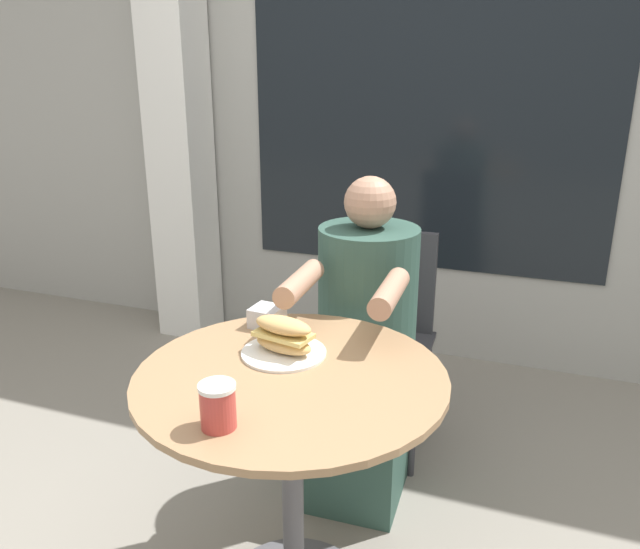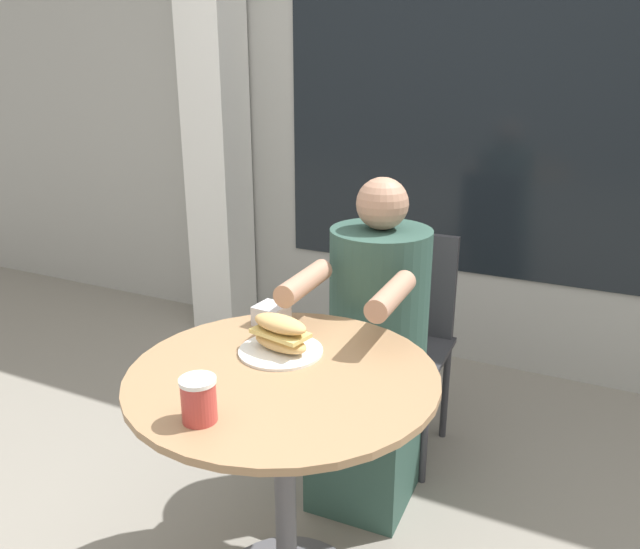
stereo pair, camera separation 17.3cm
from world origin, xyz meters
TOP-DOWN VIEW (x-y plane):
  - storefront_wall at (-0.00, 1.82)m, footprint 8.00×0.09m
  - lattice_pillar at (-1.32, 1.62)m, footprint 0.27×0.27m
  - cafe_table at (0.00, 0.00)m, footprint 0.81×0.81m
  - diner_chair at (0.02, 0.94)m, footprint 0.39×0.39m
  - seated_diner at (0.03, 0.59)m, footprint 0.36×0.62m
  - sandwich_on_plate at (-0.06, 0.10)m, footprint 0.23×0.23m
  - drink_cup at (-0.05, -0.28)m, footprint 0.08×0.08m
  - napkin_box at (-0.19, 0.26)m, footprint 0.10×0.10m

SIDE VIEW (x-z plane):
  - seated_diner at x=0.03m, z-range -0.08..1.07m
  - diner_chair at x=0.02m, z-range 0.09..0.96m
  - cafe_table at x=0.00m, z-range 0.18..0.92m
  - napkin_box at x=-0.19m, z-range 0.74..0.80m
  - sandwich_on_plate at x=-0.06m, z-range 0.73..0.84m
  - drink_cup at x=-0.05m, z-range 0.74..0.84m
  - lattice_pillar at x=-1.32m, z-range 0.00..2.40m
  - storefront_wall at x=0.00m, z-range 0.00..2.80m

